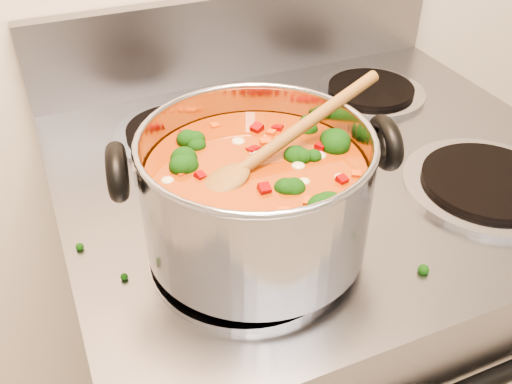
% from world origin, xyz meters
% --- Properties ---
extents(electric_range, '(0.79, 0.71, 1.08)m').
position_xyz_m(electric_range, '(0.01, 1.16, 0.47)').
color(electric_range, gray).
rests_on(electric_range, ground).
extents(stockpot, '(0.33, 0.27, 0.16)m').
position_xyz_m(stockpot, '(-0.16, 1.01, 1.01)').
color(stockpot, '#A4A4AC').
rests_on(stockpot, electric_range).
extents(wooden_spoon, '(0.27, 0.10, 0.08)m').
position_xyz_m(wooden_spoon, '(-0.15, 1.02, 1.06)').
color(wooden_spoon, brown).
rests_on(wooden_spoon, stockpot).
extents(cooktop_crumbs, '(0.32, 0.16, 0.01)m').
position_xyz_m(cooktop_crumbs, '(-0.12, 0.88, 0.92)').
color(cooktop_crumbs, black).
rests_on(cooktop_crumbs, electric_range).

